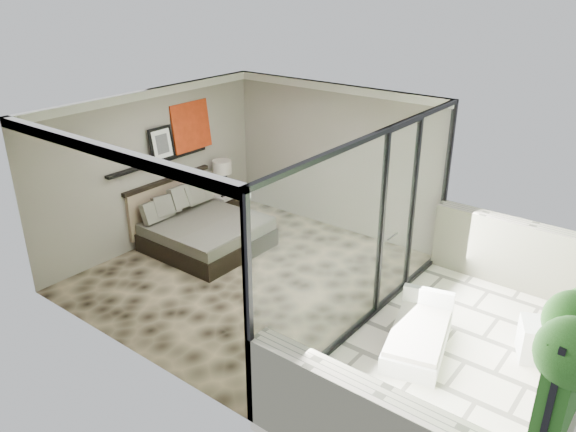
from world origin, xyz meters
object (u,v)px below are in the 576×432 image
Objects in this scene: bed at (203,230)px; lounger at (418,336)px; table_lamp at (222,173)px; ottoman at (540,341)px; nightstand at (224,206)px.

lounger is (4.47, -0.37, -0.15)m from bed.
table_lamp is 1.38× the size of ottoman.
bed is 3.90× the size of ottoman.
table_lamp reaches higher than bed.
table_lamp reaches higher than ottoman.
ottoman is (5.79, 0.40, -0.07)m from bed.
bed is at bearing -62.47° from table_lamp.
nightstand is 5.32m from lounger.
table_lamp is at bearing 117.53° from bed.
ottoman is at bearing 3.91° from bed.
lounger is at bearing -17.23° from table_lamp.
ottoman is 1.54m from lounger.
bed is 4.48m from lounger.
nightstand is at bearing 172.89° from ottoman.
nightstand is (-0.61, 1.19, -0.07)m from bed.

